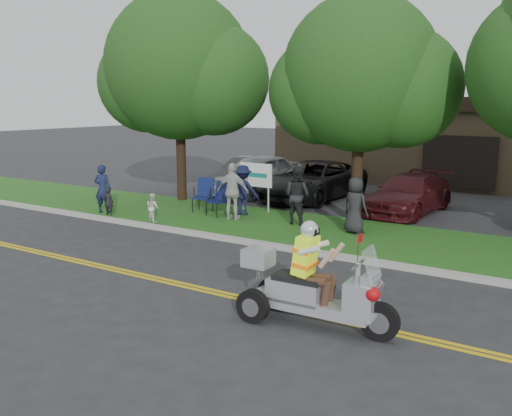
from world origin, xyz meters
The scene contains 23 objects.
ground centered at (0.00, 0.00, 0.00)m, with size 120.00×120.00×0.00m, color #28282B.
centerline_near centered at (0.00, -0.58, 0.01)m, with size 60.00×0.10×0.01m, color gold.
centerline_far centered at (0.00, -0.42, 0.01)m, with size 60.00×0.10×0.01m, color gold.
curb centered at (0.00, 3.05, 0.06)m, with size 60.00×0.25×0.12m, color #A8A89E.
grass_verge centered at (0.00, 5.20, 0.06)m, with size 60.00×4.00×0.10m, color #295316.
commercial_building centered at (2.00, 18.98, 2.01)m, with size 18.00×8.20×4.00m.
tree_left centered at (-6.44, 7.03, 4.85)m, with size 6.62×5.40×7.78m.
tree_mid centered at (0.55, 7.23, 4.43)m, with size 5.88×4.80×7.05m.
business_sign centered at (-2.90, 6.60, 1.26)m, with size 1.25×0.06×1.75m.
trike_scooter centered at (2.92, -0.96, 0.65)m, with size 2.82×0.95×1.85m.
lawn_chair_a centered at (-4.37, 5.62, 0.75)m, with size 0.71×0.73×1.14m.
lawn_chair_b centered at (-3.52, 5.34, 0.74)m, with size 0.70×0.72×1.13m.
spectator_adult_left centered at (-7.11, 3.61, 0.92)m, with size 0.59×0.39×1.63m, color #161E3F.
spectator_adult_mid centered at (-0.75, 5.54, 1.00)m, with size 0.87×0.68×1.79m, color black.
spectator_adult_right centered at (-2.78, 5.05, 1.01)m, with size 1.06×0.44×1.81m, color #BBBAB4.
spectator_chair_a centered at (-2.92, 5.83, 0.93)m, with size 1.07×0.61×1.65m, color #141739.
spectator_chair_b centered at (1.19, 5.38, 0.91)m, with size 0.79×0.51×1.61m, color black.
child_left centered at (-6.63, 3.40, 0.57)m, with size 0.34×0.22×0.92m, color black.
child_right centered at (-4.68, 3.40, 0.56)m, with size 0.44×0.35×0.91m, color silver.
parked_car_far_left centered at (-5.03, 10.13, 0.83)m, with size 1.95×4.86×1.65m, color #B5B8BD.
parked_car_left centered at (-5.50, 10.14, 0.74)m, with size 1.57×4.51×1.49m, color #343437.
parked_car_mid centered at (-2.50, 10.21, 0.75)m, with size 2.50×5.41×1.50m, color black.
parked_car_right centered at (1.51, 9.52, 0.67)m, with size 1.87×4.59×1.33m, color #410F12.
Camera 1 is at (6.80, -8.91, 3.80)m, focal length 38.00 mm.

